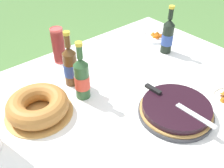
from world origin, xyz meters
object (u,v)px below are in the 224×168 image
at_px(bundt_cake, 38,106).
at_px(cup_stack, 58,45).
at_px(cider_bottle_amber, 70,66).
at_px(juice_bottle_red, 168,36).
at_px(snack_plate_left, 156,37).
at_px(cider_bottle_green, 82,78).
at_px(berry_tart, 176,110).
at_px(serving_knife, 172,101).

xyz_separation_m(bundt_cake, cup_stack, (0.31, 0.33, 0.06)).
xyz_separation_m(cider_bottle_amber, juice_bottle_red, (0.64, -0.10, 0.00)).
distance_m(bundt_cake, cider_bottle_amber, 0.27).
height_order(bundt_cake, juice_bottle_red, juice_bottle_red).
bearing_deg(snack_plate_left, cider_bottle_green, -166.04).
height_order(bundt_cake, cider_bottle_amber, cider_bottle_amber).
height_order(berry_tart, juice_bottle_red, juice_bottle_red).
distance_m(serving_knife, cup_stack, 0.73).
bearing_deg(bundt_cake, cup_stack, 46.84).
bearing_deg(juice_bottle_red, bundt_cake, 179.68).
distance_m(cider_bottle_green, juice_bottle_red, 0.65).
bearing_deg(cider_bottle_amber, cider_bottle_green, -97.18).
height_order(serving_knife, cider_bottle_green, cider_bottle_green).
xyz_separation_m(cup_stack, snack_plate_left, (0.67, -0.17, -0.09)).
bearing_deg(bundt_cake, cider_bottle_green, -7.00).
bearing_deg(cider_bottle_green, serving_knife, -54.80).
relative_size(cup_stack, juice_bottle_red, 0.72).
xyz_separation_m(berry_tart, cup_stack, (-0.17, 0.74, 0.08)).
distance_m(serving_knife, cider_bottle_green, 0.43).
xyz_separation_m(bundt_cake, cider_bottle_green, (0.23, -0.03, 0.07)).
bearing_deg(serving_knife, berry_tart, 0.00).
relative_size(serving_knife, juice_bottle_red, 1.25).
xyz_separation_m(juice_bottle_red, snack_plate_left, (0.09, 0.16, -0.10)).
relative_size(berry_tart, bundt_cake, 1.10).
height_order(bundt_cake, cider_bottle_green, cider_bottle_green).
bearing_deg(serving_knife, cider_bottle_green, -146.91).
bearing_deg(serving_knife, juice_bottle_red, 130.42).
xyz_separation_m(berry_tart, serving_knife, (-0.00, 0.03, 0.04)).
bearing_deg(cider_bottle_amber, berry_tart, -65.34).
xyz_separation_m(serving_knife, cider_bottle_green, (-0.25, 0.35, 0.05)).
bearing_deg(juice_bottle_red, snack_plate_left, 60.57).
xyz_separation_m(cider_bottle_green, snack_plate_left, (0.75, 0.19, -0.10)).
xyz_separation_m(berry_tart, bundt_cake, (-0.48, 0.41, 0.02)).
xyz_separation_m(serving_knife, bundt_cake, (-0.47, 0.38, -0.02)).
xyz_separation_m(berry_tart, juice_bottle_red, (0.41, 0.40, 0.08)).
bearing_deg(cider_bottle_green, berry_tart, -56.81).
xyz_separation_m(cider_bottle_green, juice_bottle_red, (0.65, 0.02, -0.00)).
relative_size(serving_knife, snack_plate_left, 1.95).
distance_m(cup_stack, juice_bottle_red, 0.66).
height_order(cider_bottle_amber, juice_bottle_red, same).
distance_m(berry_tart, cider_bottle_green, 0.46).
bearing_deg(snack_plate_left, serving_knife, -132.94).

